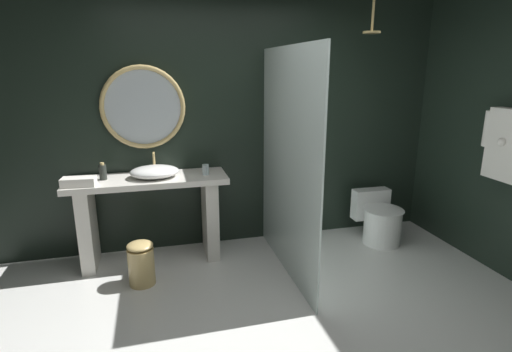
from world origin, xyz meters
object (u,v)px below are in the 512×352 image
soap_dispenser (103,172)px  rain_shower_head (372,28)px  vessel_sink (155,172)px  round_wall_mirror (143,108)px  hanging_bathrobe (509,142)px  tumbler_cup (206,170)px  folded_hand_towel (79,182)px  toilet (379,220)px  waste_bin (141,263)px

soap_dispenser → rain_shower_head: 2.90m
vessel_sink → round_wall_mirror: round_wall_mirror is taller
hanging_bathrobe → tumbler_cup: bearing=157.8°
hanging_bathrobe → rain_shower_head: bearing=130.4°
vessel_sink → folded_hand_towel: 0.66m
toilet → rain_shower_head: bearing=161.4°
rain_shower_head → waste_bin: (-2.30, -0.38, -2.02)m
toilet → folded_hand_towel: 3.06m
toilet → waste_bin: size_ratio=1.44×
vessel_sink → soap_dispenser: size_ratio=2.79×
rain_shower_head → soap_dispenser: bearing=177.8°
rain_shower_head → toilet: bearing=-18.6°
hanging_bathrobe → toilet: 1.47m
round_wall_mirror → waste_bin: (-0.10, -0.69, -1.28)m
soap_dispenser → hanging_bathrobe: size_ratio=0.24×
tumbler_cup → hanging_bathrobe: 2.70m
tumbler_cup → folded_hand_towel: tumbler_cup is taller
tumbler_cup → rain_shower_head: (1.65, -0.04, 1.32)m
hanging_bathrobe → toilet: size_ratio=1.19×
soap_dispenser → hanging_bathrobe: 3.60m
waste_bin → folded_hand_towel: folded_hand_towel is taller
soap_dispenser → hanging_bathrobe: hanging_bathrobe is taller
hanging_bathrobe → vessel_sink: bearing=160.7°
rain_shower_head → waste_bin: bearing=-170.6°
vessel_sink → round_wall_mirror: bearing=105.2°
tumbler_cup → toilet: size_ratio=0.18×
rain_shower_head → hanging_bathrobe: size_ratio=0.47×
round_wall_mirror → folded_hand_towel: 0.92m
tumbler_cup → round_wall_mirror: size_ratio=0.13×
soap_dispenser → toilet: (2.81, -0.17, -0.68)m
toilet → round_wall_mirror: bearing=171.0°
soap_dispenser → round_wall_mirror: round_wall_mirror is taller
vessel_sink → tumbler_cup: (0.48, -0.02, -0.00)m
vessel_sink → soap_dispenser: bearing=175.9°
vessel_sink → soap_dispenser: (-0.46, 0.03, 0.02)m
hanging_bathrobe → folded_hand_towel: bearing=166.0°
soap_dispenser → toilet: bearing=-3.5°
tumbler_cup → rain_shower_head: size_ratio=0.31×
hanging_bathrobe → toilet: bearing=124.2°
toilet → vessel_sink: bearing=176.6°
vessel_sink → tumbler_cup: vessel_sink is taller
tumbler_cup → folded_hand_towel: bearing=-174.3°
rain_shower_head → hanging_bathrobe: 1.61m
vessel_sink → toilet: 2.44m
soap_dispenser → waste_bin: (0.30, -0.48, -0.72)m
waste_bin → soap_dispenser: bearing=122.0°
rain_shower_head → folded_hand_towel: bearing=-178.5°
hanging_bathrobe → waste_bin: bearing=169.3°
tumbler_cup → soap_dispenser: 0.94m
tumbler_cup → soap_dispenser: bearing=176.5°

